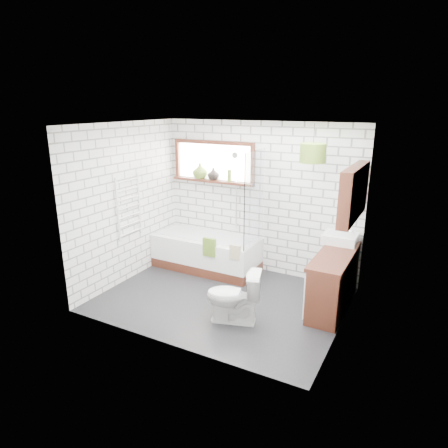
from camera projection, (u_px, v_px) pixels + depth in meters
The scene contains 22 objects.
floor at pixel (222, 299), 5.87m from camera, with size 3.40×2.60×0.01m, color black.
ceiling at pixel (222, 124), 5.13m from camera, with size 3.40×2.60×0.01m, color white.
wall_back at pixel (259, 198), 6.60m from camera, with size 3.40×0.01×2.50m, color white.
wall_front at pixel (165, 246), 4.40m from camera, with size 3.40×0.01×2.50m, color white.
wall_left at pixel (126, 203), 6.27m from camera, with size 0.01×2.60×2.50m, color white.
wall_right at pixel (348, 236), 4.73m from camera, with size 0.01×2.60×2.50m, color white.
window at pixel (213, 162), 6.79m from camera, with size 1.52×0.16×0.68m, color #3C1910.
towel_radiator at pixel (129, 207), 6.26m from camera, with size 0.06×0.52×1.00m, color white.
mirror_cabinet at pixel (354, 193), 5.16m from camera, with size 0.16×1.20×0.70m, color #3C1910.
shower_riser at pixel (236, 191), 6.71m from camera, with size 0.02×0.02×1.30m, color silver.
bathtub at pixel (206, 252), 6.90m from camera, with size 1.80×0.79×0.58m, color white.
shower_screen at pixel (254, 199), 6.20m from camera, with size 0.02×0.72×1.50m, color white.
towel_green at pixel (209, 247), 6.35m from camera, with size 0.22×0.06×0.30m, color #517021.
towel_beige at pixel (235, 252), 6.15m from camera, with size 0.18×0.04×0.23m, color tan.
vanity at pixel (334, 281), 5.54m from camera, with size 0.45×1.38×0.79m, color #3C1910.
basin at pixel (340, 238), 5.85m from camera, with size 0.48×0.42×0.14m, color white.
tap at pixel (352, 236), 5.76m from camera, with size 0.03×0.03×0.16m, color silver.
toilet at pixel (233, 296), 5.18m from camera, with size 0.70×0.40×0.72m, color white.
vase_olive at pixel (200, 172), 6.93m from camera, with size 0.26×0.26×0.27m, color #587524.
vase_dark at pixel (213, 175), 6.81m from camera, with size 0.20×0.20×0.21m, color black.
bottle at pixel (229, 177), 6.68m from camera, with size 0.06×0.06×0.20m, color #587524.
pendant at pixel (313, 153), 5.52m from camera, with size 0.36×0.36×0.27m, color #517021.
Camera 1 is at (2.52, -4.65, 2.77)m, focal length 32.00 mm.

